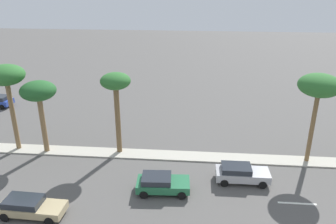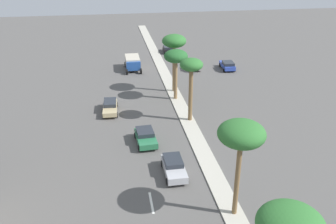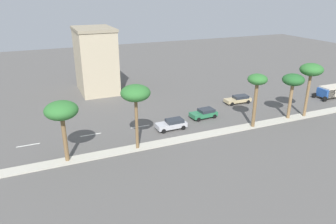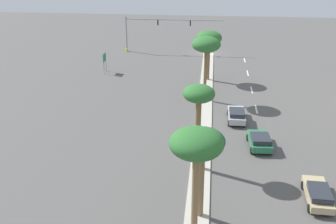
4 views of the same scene
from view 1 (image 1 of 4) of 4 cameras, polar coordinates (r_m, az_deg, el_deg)
ground_plane at (r=31.73m, az=-3.45°, el=-7.33°), size 160.00×160.00×0.00m
median_curb at (r=34.95m, az=-21.68°, el=-5.96°), size 1.80×98.90×0.12m
lane_stripe_center at (r=27.30m, az=21.15°, el=-14.33°), size 0.20×2.80×0.01m
palm_tree_center at (r=30.46m, az=24.38°, el=3.90°), size 3.51×3.51×8.07m
palm_tree_trailing at (r=29.92m, az=-8.90°, el=4.40°), size 2.69×2.69×7.69m
palm_tree_rear at (r=33.34m, az=-25.89°, el=5.34°), size 3.36×3.36×8.24m
palm_tree_near at (r=32.04m, az=-21.22°, el=3.03°), size 3.17×3.17×6.89m
sedan_tan_rear at (r=25.97m, az=-22.48°, el=-14.64°), size 2.02×4.66×1.34m
sedan_silver_inboard at (r=28.17m, az=12.33°, el=-10.14°), size 1.98×4.29×1.43m
sedan_green_center at (r=26.39m, az=-1.11°, el=-12.03°), size 2.28×4.18×1.38m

